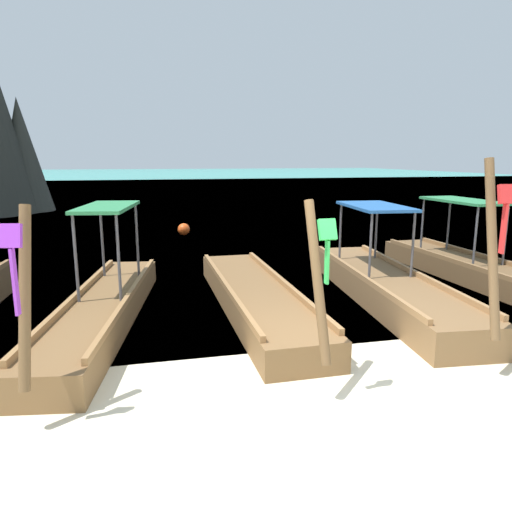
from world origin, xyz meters
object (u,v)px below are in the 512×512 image
at_px(longtail_boat_green_ribbon, 256,298).
at_px(longtail_boat_blue_ribbon, 482,271).
at_px(longtail_boat_red_ribbon, 386,285).
at_px(mooring_buoy_near, 184,229).
at_px(longtail_boat_violet_ribbon, 103,307).

relative_size(longtail_boat_green_ribbon, longtail_boat_blue_ribbon, 0.92).
bearing_deg(longtail_boat_blue_ribbon, longtail_boat_red_ribbon, -165.41).
height_order(longtail_boat_green_ribbon, mooring_buoy_near, longtail_boat_green_ribbon).
xyz_separation_m(longtail_boat_blue_ribbon, mooring_buoy_near, (-6.12, 8.56, -0.07)).
height_order(longtail_boat_violet_ribbon, longtail_boat_red_ribbon, longtail_boat_red_ribbon).
height_order(longtail_boat_red_ribbon, longtail_boat_blue_ribbon, longtail_boat_red_ribbon).
height_order(longtail_boat_violet_ribbon, longtail_boat_blue_ribbon, longtail_boat_violet_ribbon).
bearing_deg(longtail_boat_violet_ribbon, longtail_boat_red_ribbon, 1.48).
bearing_deg(mooring_buoy_near, longtail_boat_blue_ribbon, -54.43).
distance_m(longtail_boat_violet_ribbon, mooring_buoy_near, 9.67).
xyz_separation_m(longtail_boat_violet_ribbon, longtail_boat_green_ribbon, (2.76, 0.15, -0.07)).
relative_size(longtail_boat_violet_ribbon, mooring_buoy_near, 14.18).
bearing_deg(longtail_boat_blue_ribbon, longtail_boat_green_ribbon, -172.54).
xyz_separation_m(longtail_boat_red_ribbon, longtail_boat_blue_ribbon, (2.80, 0.73, -0.03)).
height_order(longtail_boat_green_ribbon, longtail_boat_red_ribbon, longtail_boat_red_ribbon).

